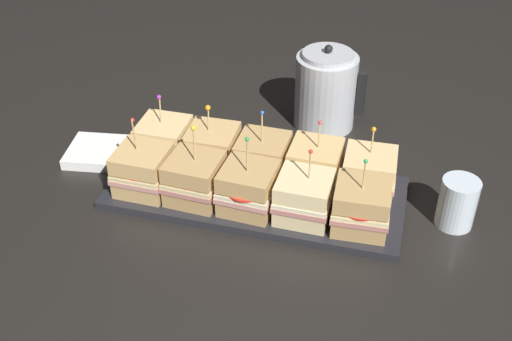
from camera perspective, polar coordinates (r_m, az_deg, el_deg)
ground_plane at (r=1.40m, az=0.00°, el=-2.30°), size 6.00×6.00×0.00m
serving_platter at (r=1.39m, az=0.00°, el=-2.01°), size 0.63×0.26×0.02m
sandwich_front_far_left at (r=1.38m, az=-9.99°, el=0.02°), size 0.11×0.11×0.18m
sandwich_front_left at (r=1.34m, az=-5.49°, el=-0.75°), size 0.12×0.12×0.18m
sandwich_front_center at (r=1.31m, az=-0.62°, el=-1.61°), size 0.12×0.12×0.18m
sandwich_front_right at (r=1.29m, az=4.30°, el=-2.39°), size 0.11×0.11×0.16m
sandwich_front_far_right at (r=1.28m, az=9.35°, el=-3.18°), size 0.12×0.12×0.16m
sandwich_back_far_left at (r=1.47m, az=-8.16°, el=2.55°), size 0.11×0.11×0.17m
sandwich_back_left at (r=1.43m, az=-3.91°, el=1.89°), size 0.11×0.11×0.16m
sandwich_back_center at (r=1.40m, az=0.64°, el=1.16°), size 0.11×0.11×0.17m
sandwich_back_right at (r=1.39m, az=5.27°, el=0.52°), size 0.11×0.11×0.16m
sandwich_back_far_right at (r=1.38m, az=10.02°, el=-0.27°), size 0.12×0.12×0.16m
kettle_steel at (r=1.60m, az=6.24°, el=7.10°), size 0.17×0.15×0.22m
drinking_glass at (r=1.36m, az=17.47°, el=-2.76°), size 0.08×0.08×0.11m
napkin_stack at (r=1.56m, az=-13.99°, el=1.61°), size 0.15×0.15×0.02m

